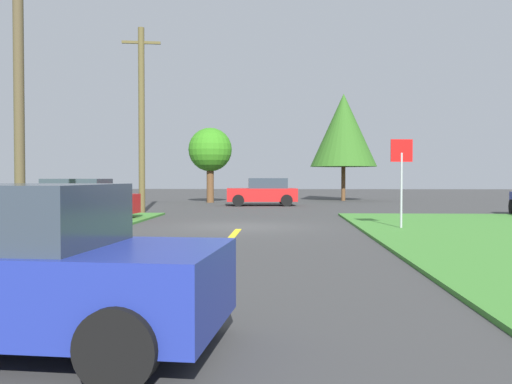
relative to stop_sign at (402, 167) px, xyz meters
The scene contains 10 objects.
ground_plane 5.66m from the stop_sign, 168.47° to the left, with size 120.00×120.00×0.00m, color #3A3A3A.
lane_stripe_center 8.89m from the stop_sign, 126.72° to the right, with size 0.20×14.00×0.01m, color yellow.
stop_sign is the anchor object (origin of this frame).
car_behind_on_main_road 14.30m from the stop_sign, 116.50° to the right, with size 4.07×2.37×1.62m.
parked_car_near_building 12.34m from the stop_sign, 162.49° to the left, with size 4.39×2.27×1.62m.
car_approaching_junction 16.10m from the stop_sign, 107.88° to the left, with size 4.24×2.41×1.62m.
utility_pole_near 11.46m from the stop_sign, 159.64° to the right, with size 1.79×0.48×8.53m.
utility_pole_mid 13.62m from the stop_sign, 141.19° to the left, with size 1.79×0.43×8.71m.
oak_tree_left 20.97m from the stop_sign, 114.19° to the left, with size 2.87×2.87×4.93m.
pine_tree_center 22.64m from the stop_sign, 88.69° to the left, with size 4.70×4.70×7.59m.
Camera 1 is at (1.45, -19.23, 1.69)m, focal length 39.86 mm.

